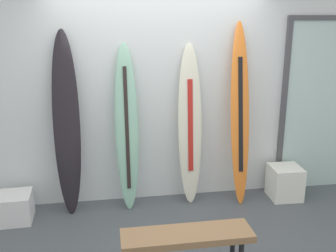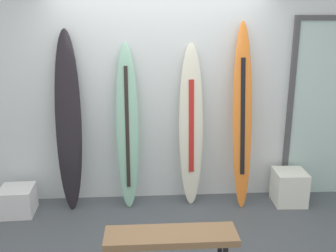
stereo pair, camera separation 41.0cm
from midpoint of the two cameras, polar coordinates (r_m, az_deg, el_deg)
name	(u,v)px [view 1 (the left image)]	position (r m, az deg, el deg)	size (l,w,h in m)	color
ground	(176,251)	(3.96, -1.97, -18.17)	(8.00, 8.00, 0.04)	#484E53
wall_back	(157,86)	(4.65, -4.18, 5.92)	(7.20, 0.20, 2.80)	silver
surfboard_charcoal	(67,126)	(4.48, -17.36, 0.01)	(0.30, 0.31, 2.08)	black
surfboard_seafoam	(127,129)	(4.46, -8.76, -0.52)	(0.27, 0.32, 1.93)	#8AC3A9
surfboard_ivory	(190,127)	(4.55, 0.70, -0.12)	(0.29, 0.26, 1.92)	silver
surfboard_sunset	(240,115)	(4.58, 8.13, 1.59)	(0.24, 0.39, 2.16)	orange
display_block_left	(285,182)	(5.02, 14.71, -8.12)	(0.38, 0.38, 0.41)	white
display_block_center	(15,207)	(4.76, -24.17, -11.02)	(0.39, 0.39, 0.32)	silver
glass_door	(325,103)	(5.23, 20.27, 3.22)	(1.20, 0.06, 2.22)	silver
bench	(187,239)	(3.36, -0.80, -16.46)	(1.11, 0.31, 0.46)	#926D49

